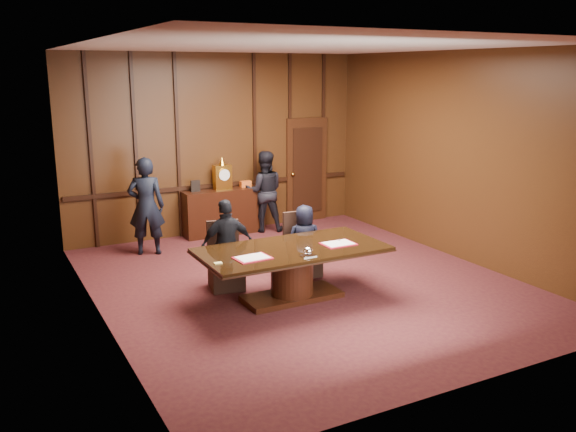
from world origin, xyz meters
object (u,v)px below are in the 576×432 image
object	(u,v)px
conference_table	(292,265)
witness_right	(264,191)
sideboard	(223,210)
signatory_right	(304,241)
signatory_left	(227,245)
witness_left	(146,206)

from	to	relation	value
conference_table	witness_right	distance (m)	3.84
sideboard	signatory_right	distance (m)	2.97
signatory_left	signatory_right	bearing A→B (deg)	-176.55
conference_table	witness_left	bearing A→B (deg)	111.15
signatory_right	witness_left	world-z (taller)	witness_left
conference_table	signatory_right	size ratio (longest dim) A/B	2.29
conference_table	signatory_left	world-z (taller)	signatory_left
sideboard	witness_left	distance (m)	1.84
sideboard	witness_left	size ratio (longest dim) A/B	0.93
signatory_right	witness_right	xyz separation A→B (m)	(0.65, 2.80, 0.24)
witness_left	signatory_left	bearing A→B (deg)	124.15
signatory_right	witness_left	size ratio (longest dim) A/B	0.66
conference_table	witness_left	xyz separation A→B (m)	(-1.21, 3.12, 0.35)
witness_left	witness_right	world-z (taller)	witness_left
sideboard	signatory_left	bearing A→B (deg)	-110.87
sideboard	witness_right	xyz separation A→B (m)	(0.82, -0.16, 0.32)
sideboard	witness_right	distance (m)	0.90
witness_right	conference_table	bearing A→B (deg)	90.74
sideboard	witness_right	world-z (taller)	witness_right
witness_right	signatory_left	bearing A→B (deg)	75.74
conference_table	signatory_left	bearing A→B (deg)	129.09
witness_left	witness_right	distance (m)	2.55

